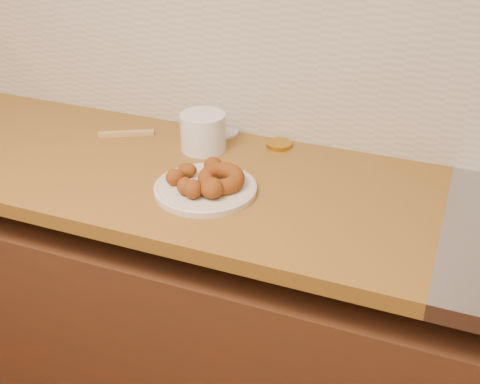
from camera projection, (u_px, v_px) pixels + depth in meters
name	position (u px, v px, depth m)	size (l,w,h in m)	color
base_cabinet	(239.00, 333.00, 1.78)	(3.60, 0.60, 0.77)	#4E2A15
butcher_block	(32.00, 148.00, 1.75)	(2.30, 0.62, 0.04)	brown
backsplash	(280.00, 35.00, 1.62)	(3.60, 0.02, 0.60)	#BAB4A7
donut_plate	(205.00, 189.00, 1.48)	(0.25, 0.25, 0.01)	beige
ring_donut	(221.00, 178.00, 1.47)	(0.12, 0.12, 0.04)	brown
fried_dough_chunks	(198.00, 181.00, 1.46)	(0.18, 0.19, 0.05)	brown
plastic_tub	(203.00, 132.00, 1.67)	(0.13, 0.13, 0.10)	silver
tub_lid	(219.00, 131.00, 1.79)	(0.12, 0.12, 0.01)	silver
brass_jar_lid	(279.00, 144.00, 1.71)	(0.07, 0.07, 0.01)	#BA8B22
wooden_utensil	(126.00, 133.00, 1.77)	(0.16, 0.02, 0.01)	tan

